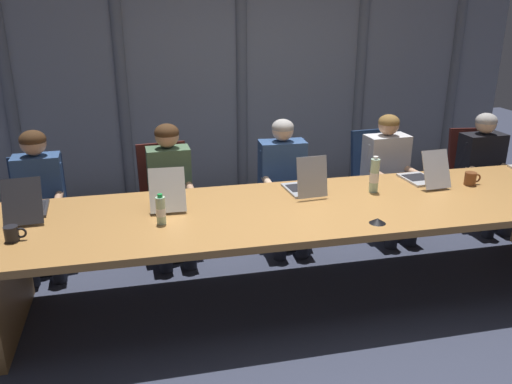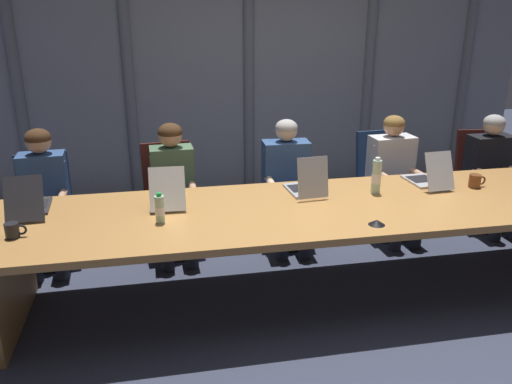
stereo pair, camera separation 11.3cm
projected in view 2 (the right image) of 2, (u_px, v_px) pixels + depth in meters
ground_plane at (314, 294)px, 3.95m from camera, size 12.76×12.76×0.00m
conference_table at (318, 222)px, 3.74m from camera, size 4.75×1.13×0.72m
curtain_backdrop at (254, 65)px, 5.75m from camera, size 6.38×0.17×2.90m
laptop_left_end at (29, 204)px, 3.57m from camera, size 0.28×0.48×0.30m
laptop_left_mid at (168, 195)px, 3.74m from camera, size 0.26×0.47×0.30m
laptop_center at (306, 186)px, 3.92m from camera, size 0.26×0.40×0.32m
laptop_right_mid at (428, 178)px, 4.12m from camera, size 0.25×0.45×0.30m
office_chair_left_end at (49, 221)px, 4.44m from camera, size 0.60×0.61×0.88m
office_chair_left_mid at (172, 211)px, 4.63m from camera, size 0.60×0.60×0.93m
office_chair_center at (286, 204)px, 4.81m from camera, size 0.60×0.61×0.91m
office_chair_right_mid at (383, 196)px, 4.99m from camera, size 0.60×0.60×0.95m
office_chair_right_end at (480, 190)px, 5.17m from camera, size 0.60×0.60×0.91m
person_left_end at (44, 191)px, 4.19m from camera, size 0.39×0.56×1.15m
person_left_mid at (174, 183)px, 4.38m from camera, size 0.38×0.55×1.15m
person_center at (287, 177)px, 4.56m from camera, size 0.42×0.55×1.14m
person_right_mid at (395, 171)px, 4.74m from camera, size 0.43×0.56×1.14m
person_right_end at (493, 166)px, 4.93m from camera, size 0.43×0.55×1.11m
water_bottle_primary at (160, 209)px, 3.39m from camera, size 0.06×0.06×0.21m
water_bottle_secondary at (376, 177)px, 3.91m from camera, size 0.07×0.07×0.28m
coffee_mug_near at (475, 181)px, 4.06m from camera, size 0.14×0.09×0.10m
coffee_mug_far at (13, 230)px, 3.18m from camera, size 0.13×0.08×0.10m
conference_mic_left_side at (377, 222)px, 3.38m from camera, size 0.11×0.11×0.03m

